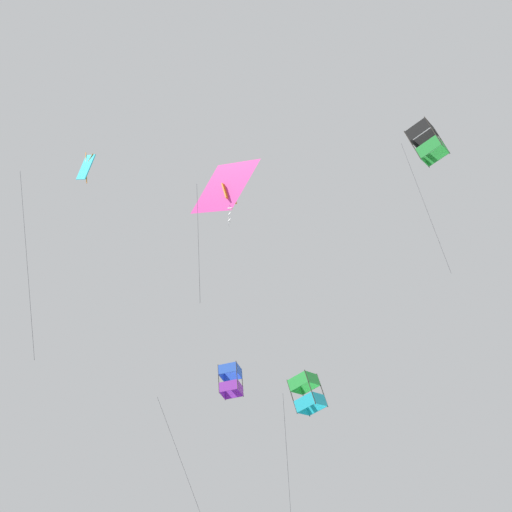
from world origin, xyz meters
The scene contains 5 objects.
kite_box_low_drifter centered at (-6.77, -6.28, 34.33)m, with size 2.62×2.22×7.30m.
kite_box_far_centre centered at (3.30, -4.18, 28.79)m, with size 2.53×2.21×5.62m.
kite_box_upper_right centered at (3.25, -0.75, 28.57)m, with size 3.75×3.94×7.97m.
kite_diamond_mid_left centered at (-2.31, 6.92, 33.22)m, with size 3.41×2.73×8.77m.
kite_delta_near_left centered at (-2.78, 1.20, 33.60)m, with size 3.10×2.33×6.33m.
Camera 1 is at (-15.62, 3.60, 12.15)m, focal length 41.80 mm.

